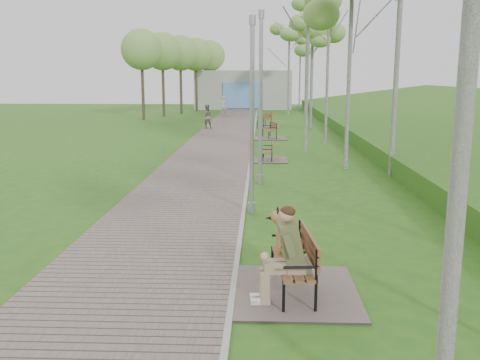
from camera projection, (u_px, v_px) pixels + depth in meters
name	position (u px, v px, depth m)	size (l,w,h in m)	color
ground	(226.00, 340.00, 7.19)	(120.00, 120.00, 0.00)	#265919
walkway	(220.00, 142.00, 28.33)	(3.50, 67.00, 0.04)	#675953
kerb	(253.00, 142.00, 28.26)	(0.10, 67.00, 0.05)	#999993
building_north	(244.00, 90.00, 56.84)	(10.00, 5.20, 4.00)	#9E9E99
bench_main	(289.00, 264.00, 8.62)	(2.06, 2.29, 1.80)	#675953
bench_second	(268.00, 156.00, 22.35)	(1.55, 1.72, 0.95)	#675953
bench_third	(270.00, 135.00, 30.17)	(1.87, 2.08, 1.15)	#675953
bench_far	(264.00, 124.00, 36.97)	(1.95, 2.17, 1.20)	#675953
lamp_post_near	(252.00, 124.00, 13.38)	(0.19, 0.19, 4.93)	#999BA0
lamp_post_second	(261.00, 105.00, 17.04)	(0.21, 0.21, 5.50)	#999BA0
lamp_post_third	(261.00, 89.00, 35.43)	(0.22, 0.22, 5.64)	#999BA0
pedestrian_near	(223.00, 106.00, 46.51)	(0.64, 0.42, 1.76)	white
pedestrian_far	(207.00, 117.00, 35.48)	(0.79, 0.61, 1.62)	gray
birch_far_a	(313.00, 8.00, 34.16)	(2.81, 2.81, 9.86)	silver
birch_far_b	(307.00, 26.00, 33.90)	(2.68, 2.68, 8.38)	silver
birch_distant_a	(289.00, 42.00, 47.26)	(2.72, 2.72, 8.18)	silver
birch_distant_b	(301.00, 37.00, 52.97)	(2.66, 2.66, 9.20)	silver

